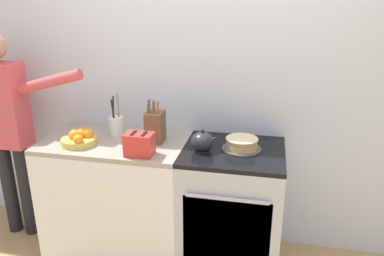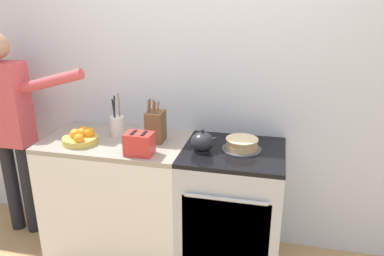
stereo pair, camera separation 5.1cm
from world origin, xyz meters
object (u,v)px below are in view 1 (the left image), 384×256
at_px(layer_cake, 242,144).
at_px(person_baker, 7,121).
at_px(knife_block, 155,126).
at_px(stove_range, 231,208).
at_px(tea_kettle, 203,142).
at_px(fruit_bowl, 80,138).
at_px(toaster, 139,144).
at_px(utensil_crock, 117,126).

height_order(layer_cake, person_baker, person_baker).
bearing_deg(knife_block, layer_cake, -2.01).
relative_size(stove_range, knife_block, 2.89).
bearing_deg(tea_kettle, knife_block, 164.92).
xyz_separation_m(fruit_bowl, toaster, (0.49, -0.10, 0.03)).
relative_size(layer_cake, fruit_bowl, 1.09).
relative_size(layer_cake, tea_kettle, 1.42).
xyz_separation_m(stove_range, person_baker, (-1.79, 0.02, 0.54)).
height_order(tea_kettle, knife_block, knife_block).
distance_m(knife_block, fruit_bowl, 0.55).
xyz_separation_m(layer_cake, person_baker, (-1.84, 0.00, 0.04)).
bearing_deg(fruit_bowl, person_baker, 168.78).
xyz_separation_m(knife_block, fruit_bowl, (-0.52, -0.16, -0.07)).
bearing_deg(layer_cake, stove_range, -159.87).
bearing_deg(utensil_crock, person_baker, -175.69).
relative_size(knife_block, person_baker, 0.19).
bearing_deg(utensil_crock, layer_cake, -4.09).
height_order(knife_block, toaster, knife_block).
bearing_deg(stove_range, person_baker, 179.34).
bearing_deg(fruit_bowl, utensil_crock, 45.98).
relative_size(fruit_bowl, toaster, 1.25).
bearing_deg(utensil_crock, tea_kettle, -11.91).
bearing_deg(person_baker, utensil_crock, 15.31).
bearing_deg(tea_kettle, person_baker, 177.17).
relative_size(layer_cake, knife_block, 0.85).
bearing_deg(fruit_bowl, layer_cake, 6.79).
xyz_separation_m(layer_cake, toaster, (-0.66, -0.24, 0.04)).
distance_m(utensil_crock, person_baker, 0.89).
bearing_deg(toaster, knife_block, 83.40).
relative_size(stove_range, fruit_bowl, 3.67).
height_order(toaster, person_baker, person_baker).
xyz_separation_m(stove_range, knife_block, (-0.58, 0.04, 0.58)).
distance_m(tea_kettle, fruit_bowl, 0.89).
distance_m(fruit_bowl, toaster, 0.50).
bearing_deg(tea_kettle, utensil_crock, 168.09).
bearing_deg(stove_range, knife_block, 175.85).
height_order(layer_cake, toaster, toaster).
xyz_separation_m(fruit_bowl, person_baker, (-0.69, 0.14, 0.04)).
distance_m(stove_range, layer_cake, 0.51).
bearing_deg(fruit_bowl, toaster, -11.61).
height_order(layer_cake, tea_kettle, tea_kettle).
xyz_separation_m(knife_block, person_baker, (-1.21, -0.02, -0.04)).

